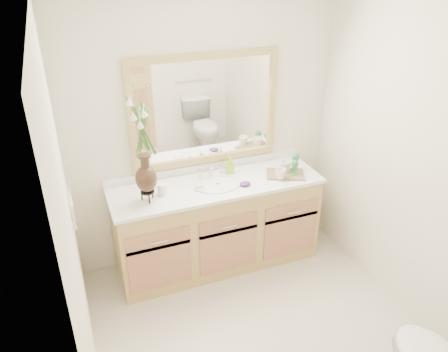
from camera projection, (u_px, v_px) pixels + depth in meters
name	position (u px, v px, depth m)	size (l,w,h in m)	color
floor	(265.00, 340.00, 3.29)	(2.60, 2.60, 0.00)	beige
wall_back	(205.00, 132.00, 3.81)	(2.40, 0.02, 2.40)	white
wall_left	(74.00, 245.00, 2.35)	(0.02, 2.60, 2.40)	white
wall_right	(423.00, 172.00, 3.12)	(0.02, 2.60, 2.40)	white
vanity	(217.00, 225.00, 3.94)	(1.80, 0.55, 0.80)	tan
counter	(217.00, 185.00, 3.75)	(1.84, 0.57, 0.03)	white
sink	(218.00, 190.00, 3.75)	(0.38, 0.34, 0.23)	white
mirror	(205.00, 110.00, 3.70)	(1.32, 0.04, 0.97)	white
switch_plate	(72.00, 210.00, 3.08)	(0.02, 0.12, 0.12)	white
flower_vase	(142.00, 135.00, 3.24)	(0.20, 0.20, 0.83)	black
tumbler	(162.00, 189.00, 3.55)	(0.08, 0.08, 0.10)	white
soap_dish	(199.00, 188.00, 3.66)	(0.11, 0.11, 0.04)	white
soap_bottle	(229.00, 166.00, 3.90)	(0.06, 0.06, 0.14)	#A1D632
purple_dish	(245.00, 184.00, 3.70)	(0.10, 0.08, 0.03)	#462369
tray	(285.00, 174.00, 3.88)	(0.33, 0.22, 0.02)	olive
mug_left	(281.00, 173.00, 3.78)	(0.09, 0.09, 0.09)	white
mug_right	(286.00, 166.00, 3.89)	(0.10, 0.10, 0.10)	white
goblet_front	(295.00, 165.00, 3.82)	(0.06, 0.06, 0.14)	#297D45
goblet_back	(295.00, 158.00, 3.92)	(0.07, 0.07, 0.15)	#297D45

